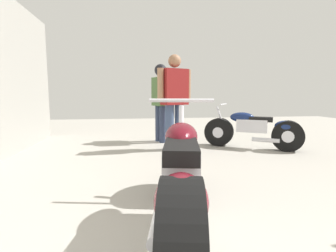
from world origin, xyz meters
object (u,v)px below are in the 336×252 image
object	(u,v)px
motorcycle_maroon_cruiser	(181,179)
motorcycle_black_naked	(254,130)
mechanic_with_helmet	(161,96)
mechanic_in_blue	(174,97)

from	to	relation	value
motorcycle_maroon_cruiser	motorcycle_black_naked	xyz separation A→B (m)	(1.92, 2.72, -0.06)
motorcycle_black_naked	mechanic_with_helmet	xyz separation A→B (m)	(-1.63, 0.92, 0.63)
motorcycle_maroon_cruiser	mechanic_with_helmet	size ratio (longest dim) A/B	1.27
motorcycle_maroon_cruiser	mechanic_with_helmet	bearing A→B (deg)	85.49
mechanic_with_helmet	motorcycle_black_naked	bearing A→B (deg)	-29.39
motorcycle_maroon_cruiser	mechanic_in_blue	bearing A→B (deg)	81.15
motorcycle_maroon_cruiser	mechanic_with_helmet	distance (m)	3.69
motorcycle_maroon_cruiser	motorcycle_black_naked	world-z (taller)	motorcycle_maroon_cruiser
motorcycle_maroon_cruiser	mechanic_with_helmet	world-z (taller)	mechanic_with_helmet
motorcycle_black_naked	mechanic_with_helmet	bearing A→B (deg)	150.61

